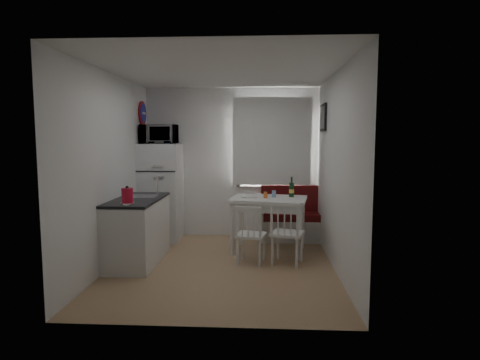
# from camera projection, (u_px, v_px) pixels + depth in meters

# --- Properties ---
(floor) EXTENTS (3.00, 3.50, 0.02)m
(floor) POSITION_uv_depth(u_px,v_px,m) (222.00, 266.00, 5.43)
(floor) COLOR tan
(floor) RESTS_ON ground
(ceiling) EXTENTS (3.00, 3.50, 0.02)m
(ceiling) POSITION_uv_depth(u_px,v_px,m) (221.00, 71.00, 5.16)
(ceiling) COLOR white
(ceiling) RESTS_ON wall_back
(wall_back) EXTENTS (3.00, 0.02, 2.60)m
(wall_back) POSITION_uv_depth(u_px,v_px,m) (232.00, 163.00, 7.03)
(wall_back) COLOR white
(wall_back) RESTS_ON floor
(wall_front) EXTENTS (3.00, 0.02, 2.60)m
(wall_front) POSITION_uv_depth(u_px,v_px,m) (202.00, 187.00, 3.56)
(wall_front) COLOR white
(wall_front) RESTS_ON floor
(wall_left) EXTENTS (0.02, 3.50, 2.60)m
(wall_left) POSITION_uv_depth(u_px,v_px,m) (111.00, 171.00, 5.38)
(wall_left) COLOR white
(wall_left) RESTS_ON floor
(wall_right) EXTENTS (0.02, 3.50, 2.60)m
(wall_right) POSITION_uv_depth(u_px,v_px,m) (336.00, 172.00, 5.21)
(wall_right) COLOR white
(wall_right) RESTS_ON floor
(window) EXTENTS (1.22, 0.06, 1.47)m
(window) POSITION_uv_depth(u_px,v_px,m) (272.00, 144.00, 6.93)
(window) COLOR silver
(window) RESTS_ON wall_back
(curtain) EXTENTS (1.35, 0.02, 1.50)m
(curtain) POSITION_uv_depth(u_px,v_px,m) (272.00, 142.00, 6.86)
(curtain) COLOR white
(curtain) RESTS_ON wall_back
(kitchen_counter) EXTENTS (0.62, 1.32, 1.16)m
(kitchen_counter) POSITION_uv_depth(u_px,v_px,m) (138.00, 230.00, 5.60)
(kitchen_counter) COLOR silver
(kitchen_counter) RESTS_ON floor
(wall_sign) EXTENTS (0.03, 0.40, 0.40)m
(wall_sign) POSITION_uv_depth(u_px,v_px,m) (143.00, 113.00, 6.73)
(wall_sign) COLOR navy
(wall_sign) RESTS_ON wall_left
(picture_frame) EXTENTS (0.04, 0.52, 0.42)m
(picture_frame) POSITION_uv_depth(u_px,v_px,m) (323.00, 118.00, 6.23)
(picture_frame) COLOR black
(picture_frame) RESTS_ON wall_right
(bench) EXTENTS (1.29, 0.50, 0.92)m
(bench) POSITION_uv_depth(u_px,v_px,m) (297.00, 222.00, 6.84)
(bench) COLOR silver
(bench) RESTS_ON floor
(dining_table) EXTENTS (1.23, 0.95, 0.84)m
(dining_table) POSITION_uv_depth(u_px,v_px,m) (269.00, 204.00, 6.07)
(dining_table) COLOR silver
(dining_table) RESTS_ON floor
(chair_left) EXTENTS (0.45, 0.44, 0.44)m
(chair_left) POSITION_uv_depth(u_px,v_px,m) (251.00, 228.00, 5.46)
(chair_left) COLOR silver
(chair_left) RESTS_ON floor
(chair_right) EXTENTS (0.51, 0.50, 0.47)m
(chair_right) POSITION_uv_depth(u_px,v_px,m) (288.00, 226.00, 5.42)
(chair_right) COLOR silver
(chair_right) RESTS_ON floor
(fridge) EXTENTS (0.66, 0.66, 1.64)m
(fridge) POSITION_uv_depth(u_px,v_px,m) (161.00, 192.00, 6.80)
(fridge) COLOR white
(fridge) RESTS_ON floor
(microwave) EXTENTS (0.58, 0.39, 0.32)m
(microwave) POSITION_uv_depth(u_px,v_px,m) (159.00, 134.00, 6.65)
(microwave) COLOR white
(microwave) RESTS_ON fridge
(kettle) EXTENTS (0.17, 0.17, 0.23)m
(kettle) POSITION_uv_depth(u_px,v_px,m) (127.00, 196.00, 5.01)
(kettle) COLOR red
(kettle) RESTS_ON kitchen_counter
(wine_bottle) EXTENTS (0.08, 0.08, 0.31)m
(wine_bottle) POSITION_uv_depth(u_px,v_px,m) (292.00, 187.00, 6.13)
(wine_bottle) COLOR #123817
(wine_bottle) RESTS_ON dining_table
(drinking_glass_orange) EXTENTS (0.06, 0.06, 0.10)m
(drinking_glass_orange) POSITION_uv_depth(u_px,v_px,m) (265.00, 195.00, 6.01)
(drinking_glass_orange) COLOR orange
(drinking_glass_orange) RESTS_ON dining_table
(drinking_glass_blue) EXTENTS (0.06, 0.06, 0.10)m
(drinking_glass_blue) POSITION_uv_depth(u_px,v_px,m) (274.00, 194.00, 6.10)
(drinking_glass_blue) COLOR #7FA6D8
(drinking_glass_blue) RESTS_ON dining_table
(plate) EXTENTS (0.25, 0.25, 0.02)m
(plate) POSITION_uv_depth(u_px,v_px,m) (249.00, 197.00, 6.10)
(plate) COLOR white
(plate) RESTS_ON dining_table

